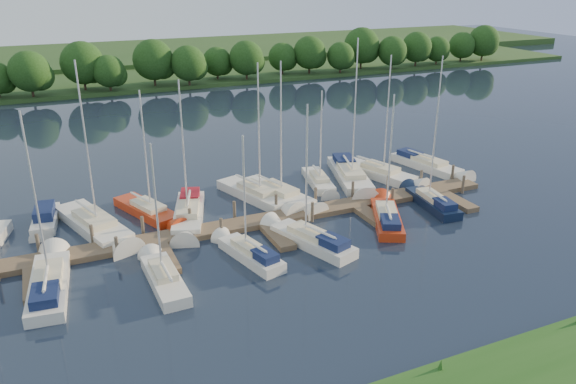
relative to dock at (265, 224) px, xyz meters
name	(u,v)px	position (x,y,z in m)	size (l,w,h in m)	color
ground	(308,271)	(0.00, -7.31, -0.20)	(260.00, 260.00, 0.00)	#17202E
dock	(265,224)	(0.00, 0.00, 0.00)	(40.00, 6.00, 0.40)	brown
mooring_pilings	(260,214)	(0.00, 1.13, 0.40)	(38.24, 2.84, 2.00)	#473D33
far_shore	(123,76)	(0.00, 67.69, 0.10)	(180.00, 30.00, 0.60)	#1F4018
distant_hill	(104,56)	(0.00, 92.69, 0.50)	(220.00, 40.00, 1.40)	#395926
treeline	(118,67)	(-2.34, 54.45, 3.79)	(146.79, 9.28, 8.19)	#38281C
motorboat	(45,220)	(-14.98, 7.16, 0.15)	(2.32, 5.95, 1.71)	silver
sailboat_n_2	(96,228)	(-11.61, 4.38, 0.08)	(4.96, 10.19, 12.91)	silver
sailboat_n_3	(150,213)	(-7.50, 5.57, 0.07)	(4.23, 8.00, 10.29)	#B93011
sailboat_n_4	(189,216)	(-4.90, 3.58, 0.14)	(4.31, 8.80, 11.31)	silver
sailboat_n_5	(258,197)	(1.43, 5.18, 0.08)	(4.46, 9.26, 11.81)	silver
sailboat_n_6	(279,196)	(3.06, 4.48, 0.08)	(4.37, 9.40, 11.92)	silver
sailboat_n_7	(319,182)	(7.62, 6.10, 0.07)	(2.81, 6.98, 8.88)	silver
sailboat_n_8	(351,177)	(10.83, 6.09, 0.13)	(4.94, 10.48, 13.15)	silver
sailboat_n_9	(381,175)	(13.73, 5.54, 0.08)	(4.50, 9.09, 11.62)	silver
sailboat_n_10	(428,166)	(19.22, 5.72, 0.12)	(3.59, 8.91, 11.17)	silver
sailboat_s_0	(49,284)	(-15.12, -2.86, 0.13)	(2.89, 8.90, 11.26)	silver
sailboat_s_1	(164,279)	(-8.70, -4.99, 0.08)	(1.85, 7.10, 9.29)	silver
sailboat_s_2	(250,254)	(-2.81, -4.19, 0.13)	(2.93, 6.80, 8.82)	silver
sailboat_s_3	(310,241)	(1.75, -4.03, 0.14)	(4.02, 7.98, 10.34)	silver
sailboat_s_4	(386,218)	(8.79, -2.88, 0.12)	(4.78, 7.64, 10.09)	#B93011
sailboat_s_5	(431,202)	(13.76, -1.86, 0.13)	(2.42, 7.25, 9.33)	#0F1A33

